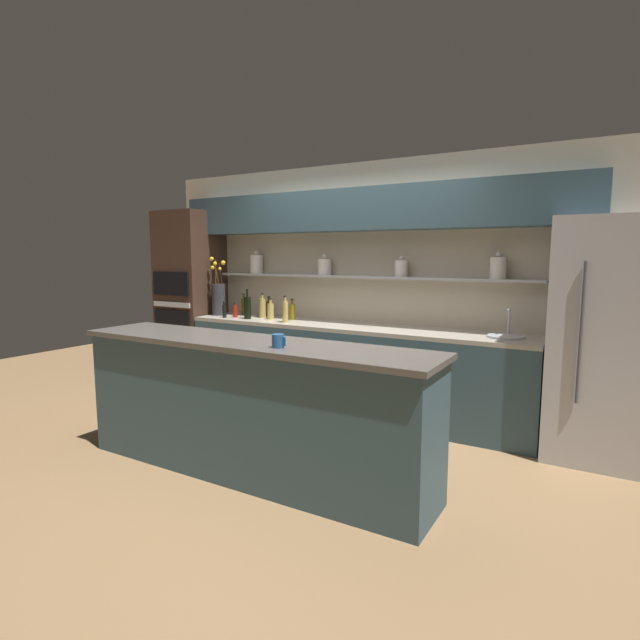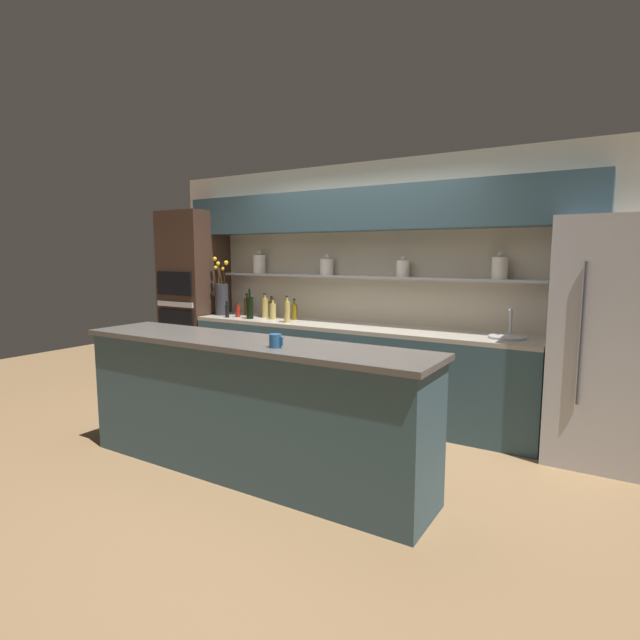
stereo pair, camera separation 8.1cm
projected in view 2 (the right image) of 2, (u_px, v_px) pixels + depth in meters
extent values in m
plane|color=olive|center=(285.00, 452.00, 4.17)|extent=(12.00, 12.00, 0.00)
cube|color=beige|center=(371.00, 287.00, 5.35)|extent=(5.20, 0.10, 2.60)
cube|color=#B7B7BC|center=(361.00, 277.00, 5.24)|extent=(3.63, 0.18, 0.02)
cylinder|color=silver|center=(259.00, 264.00, 5.92)|extent=(0.15, 0.15, 0.22)
sphere|color=silver|center=(259.00, 253.00, 5.90)|extent=(0.05, 0.05, 0.05)
cylinder|color=silver|center=(327.00, 267.00, 5.44)|extent=(0.15, 0.15, 0.17)
sphere|color=silver|center=(327.00, 257.00, 5.42)|extent=(0.05, 0.05, 0.05)
cylinder|color=silver|center=(403.00, 269.00, 4.98)|extent=(0.13, 0.13, 0.16)
sphere|color=silver|center=(403.00, 258.00, 4.96)|extent=(0.05, 0.05, 0.05)
cylinder|color=silver|center=(500.00, 268.00, 4.49)|extent=(0.14, 0.14, 0.20)
sphere|color=silver|center=(500.00, 254.00, 4.47)|extent=(0.05, 0.05, 0.05)
cube|color=#334C56|center=(362.00, 210.00, 5.06)|extent=(4.42, 0.34, 0.42)
cube|color=#334C56|center=(351.00, 371.00, 5.18)|extent=(3.73, 0.62, 0.88)
cube|color=#ADA393|center=(351.00, 327.00, 5.12)|extent=(3.73, 0.62, 0.04)
cube|color=#334C56|center=(248.00, 410.00, 3.71)|extent=(2.83, 0.55, 0.98)
cube|color=#56514C|center=(247.00, 343.00, 3.64)|extent=(2.89, 0.61, 0.04)
cube|color=#B7B7BC|center=(604.00, 341.00, 3.90)|extent=(0.75, 0.70, 1.93)
cylinder|color=#4C4C51|center=(582.00, 334.00, 3.65)|extent=(0.02, 0.02, 1.06)
cube|color=#3D281E|center=(195.00, 300.00, 6.25)|extent=(0.67, 0.62, 2.16)
cube|color=black|center=(176.00, 326.00, 6.02)|extent=(0.57, 0.02, 0.40)
cube|color=black|center=(174.00, 283.00, 5.95)|extent=(0.57, 0.02, 0.28)
cube|color=#B7B7BC|center=(175.00, 304.00, 5.98)|extent=(0.59, 0.02, 0.06)
cylinder|color=#2D2D33|center=(222.00, 300.00, 5.98)|extent=(0.16, 0.16, 0.37)
cylinder|color=#4C3319|center=(219.00, 271.00, 5.93)|extent=(0.04, 0.06, 0.29)
sphere|color=yellow|center=(215.00, 259.00, 5.91)|extent=(0.05, 0.05, 0.05)
cylinder|color=#4C3319|center=(220.00, 274.00, 5.91)|extent=(0.04, 0.02, 0.24)
sphere|color=yellow|center=(218.00, 264.00, 5.85)|extent=(0.05, 0.05, 0.05)
cylinder|color=#4C3319|center=(221.00, 276.00, 5.94)|extent=(0.01, 0.02, 0.18)
sphere|color=yellow|center=(223.00, 269.00, 5.90)|extent=(0.04, 0.04, 0.04)
cylinder|color=#4C3319|center=(224.00, 273.00, 5.92)|extent=(0.01, 0.05, 0.25)
sphere|color=yellow|center=(226.00, 263.00, 5.89)|extent=(0.05, 0.05, 0.05)
cylinder|color=#4C3319|center=(219.00, 276.00, 5.94)|extent=(0.03, 0.04, 0.19)
sphere|color=yellow|center=(216.00, 268.00, 5.92)|extent=(0.05, 0.05, 0.05)
cylinder|color=#B7B7BC|center=(507.00, 337.00, 4.32)|extent=(0.31, 0.31, 0.02)
cylinder|color=#B7B7BC|center=(511.00, 322.00, 4.40)|extent=(0.02, 0.02, 0.22)
cylinder|color=#B7B7BC|center=(510.00, 310.00, 4.34)|extent=(0.02, 0.12, 0.02)
cylinder|color=#47380A|center=(247.00, 307.00, 6.01)|extent=(0.07, 0.07, 0.19)
cylinder|color=#47380A|center=(247.00, 297.00, 5.99)|extent=(0.03, 0.03, 0.05)
cylinder|color=black|center=(247.00, 294.00, 5.99)|extent=(0.03, 0.03, 0.01)
cylinder|color=black|center=(227.00, 311.00, 5.75)|extent=(0.05, 0.05, 0.14)
cylinder|color=black|center=(227.00, 304.00, 5.74)|extent=(0.03, 0.03, 0.04)
cylinder|color=black|center=(227.00, 302.00, 5.74)|extent=(0.03, 0.03, 0.01)
cylinder|color=tan|center=(273.00, 311.00, 5.59)|extent=(0.07, 0.07, 0.18)
cylinder|color=tan|center=(273.00, 302.00, 5.58)|extent=(0.03, 0.03, 0.04)
cylinder|color=black|center=(273.00, 299.00, 5.58)|extent=(0.03, 0.03, 0.01)
cylinder|color=brown|center=(294.00, 312.00, 5.55)|extent=(0.07, 0.07, 0.17)
cylinder|color=brown|center=(294.00, 302.00, 5.54)|extent=(0.03, 0.03, 0.05)
cylinder|color=black|center=(294.00, 299.00, 5.53)|extent=(0.03, 0.03, 0.01)
cylinder|color=tan|center=(265.00, 308.00, 5.74)|extent=(0.08, 0.08, 0.22)
cylinder|color=tan|center=(265.00, 296.00, 5.72)|extent=(0.03, 0.03, 0.04)
cylinder|color=black|center=(265.00, 294.00, 5.72)|extent=(0.03, 0.03, 0.01)
cylinder|color=tan|center=(287.00, 312.00, 5.32)|extent=(0.06, 0.06, 0.23)
cylinder|color=tan|center=(287.00, 299.00, 5.31)|extent=(0.03, 0.03, 0.04)
cylinder|color=black|center=(287.00, 296.00, 5.30)|extent=(0.03, 0.03, 0.01)
cylinder|color=black|center=(250.00, 308.00, 5.63)|extent=(0.08, 0.08, 0.25)
cylinder|color=black|center=(250.00, 293.00, 5.61)|extent=(0.02, 0.02, 0.08)
cylinder|color=black|center=(250.00, 289.00, 5.60)|extent=(0.03, 0.03, 0.01)
cylinder|color=#47380A|center=(272.00, 309.00, 5.86)|extent=(0.07, 0.07, 0.17)
cylinder|color=#47380A|center=(271.00, 299.00, 5.85)|extent=(0.03, 0.03, 0.05)
cylinder|color=black|center=(271.00, 297.00, 5.84)|extent=(0.03, 0.03, 0.01)
cylinder|color=maroon|center=(238.00, 312.00, 5.79)|extent=(0.06, 0.06, 0.12)
cylinder|color=maroon|center=(238.00, 305.00, 5.78)|extent=(0.03, 0.03, 0.04)
cylinder|color=black|center=(238.00, 303.00, 5.77)|extent=(0.03, 0.03, 0.01)
cylinder|color=#235184|center=(275.00, 341.00, 3.34)|extent=(0.08, 0.08, 0.09)
cube|color=#235184|center=(281.00, 341.00, 3.32)|extent=(0.02, 0.01, 0.06)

